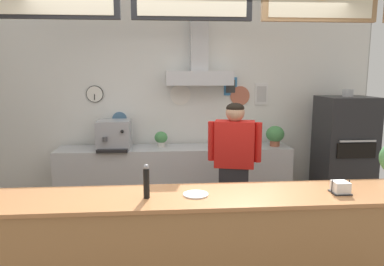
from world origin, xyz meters
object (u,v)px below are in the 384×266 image
object	(u,v)px
shop_worker	(234,169)
potted_thyme	(275,135)
potted_sage	(161,138)
pepper_grinder	(146,181)
napkin_holder	(340,188)
condiment_plate	(196,194)
pizza_oven	(344,155)
potted_basil	(230,138)
espresso_machine	(114,135)
potted_oregano	(255,139)

from	to	relation	value
shop_worker	potted_thyme	size ratio (longest dim) A/B	5.59
potted_sage	pepper_grinder	world-z (taller)	pepper_grinder
napkin_holder	condiment_plate	bearing A→B (deg)	177.75
condiment_plate	pepper_grinder	xyz separation A→B (m)	(-0.38, -0.03, 0.12)
shop_worker	napkin_holder	xyz separation A→B (m)	(0.59, -1.29, 0.18)
pizza_oven	potted_basil	world-z (taller)	pizza_oven
espresso_machine	condiment_plate	distance (m)	2.48
pizza_oven	potted_basil	distance (m)	1.60
shop_worker	potted_oregano	distance (m)	1.22
pepper_grinder	espresso_machine	bearing A→B (deg)	102.93
potted_sage	potted_oregano	world-z (taller)	potted_sage
condiment_plate	napkin_holder	xyz separation A→B (m)	(1.14, -0.04, 0.04)
pizza_oven	shop_worker	size ratio (longest dim) A/B	1.06
potted_thyme	condiment_plate	xyz separation A→B (m)	(-1.34, -2.31, -0.06)
napkin_holder	pepper_grinder	bearing A→B (deg)	179.63
shop_worker	condiment_plate	world-z (taller)	shop_worker
potted_basil	potted_oregano	world-z (taller)	potted_basil
espresso_machine	potted_thyme	xyz separation A→B (m)	(2.26, -0.00, -0.03)
potted_thyme	napkin_holder	xyz separation A→B (m)	(-0.20, -2.35, -0.02)
pepper_grinder	napkin_holder	size ratio (longest dim) A/B	1.79
espresso_machine	potted_oregano	size ratio (longest dim) A/B	2.69
pizza_oven	shop_worker	world-z (taller)	pizza_oven
pizza_oven	potted_thyme	bearing A→B (deg)	167.35
potted_oregano	condiment_plate	size ratio (longest dim) A/B	0.94
pizza_oven	condiment_plate	xyz separation A→B (m)	(-2.27, -2.10, 0.20)
potted_sage	potted_oregano	distance (m)	1.33
potted_thyme	napkin_holder	world-z (taller)	potted_thyme
potted_thyme	napkin_holder	distance (m)	2.36
espresso_machine	potted_thyme	bearing A→B (deg)	-0.05
napkin_holder	shop_worker	bearing A→B (deg)	114.73
shop_worker	napkin_holder	bearing A→B (deg)	128.49
shop_worker	espresso_machine	xyz separation A→B (m)	(-1.46, 1.07, 0.23)
espresso_machine	napkin_holder	world-z (taller)	espresso_machine
pizza_oven	potted_sage	xyz separation A→B (m)	(-2.54, 0.27, 0.22)
pizza_oven	shop_worker	xyz separation A→B (m)	(-1.72, -0.86, 0.06)
shop_worker	espresso_machine	world-z (taller)	shop_worker
potted_thyme	potted_oregano	world-z (taller)	potted_thyme
potted_basil	pepper_grinder	world-z (taller)	pepper_grinder
pepper_grinder	shop_worker	bearing A→B (deg)	54.09
potted_thyme	potted_oregano	size ratio (longest dim) A/B	1.56
pepper_grinder	condiment_plate	bearing A→B (deg)	5.29
shop_worker	pizza_oven	bearing A→B (deg)	-139.75
shop_worker	pepper_grinder	bearing A→B (deg)	67.85
potted_oregano	potted_thyme	bearing A→B (deg)	-5.98
pizza_oven	espresso_machine	world-z (taller)	pizza_oven
potted_sage	potted_basil	bearing A→B (deg)	-0.52
pizza_oven	napkin_holder	xyz separation A→B (m)	(-1.13, -2.14, 0.24)
napkin_holder	potted_basil	bearing A→B (deg)	100.31
potted_oregano	napkin_holder	world-z (taller)	napkin_holder
potted_sage	condiment_plate	world-z (taller)	potted_sage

